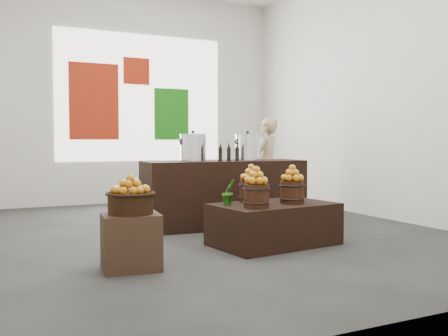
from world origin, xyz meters
name	(u,v)px	position (x,y,z in m)	size (l,w,h in m)	color
ground	(197,232)	(0.00, 0.00, 0.00)	(7.00, 7.00, 0.00)	#373734
back_wall	(126,97)	(0.00, 3.50, 2.00)	(6.00, 0.04, 4.00)	silver
back_opening	(142,98)	(0.30, 3.48, 2.00)	(3.20, 0.02, 2.40)	white
deco_red_left	(94,101)	(-0.60, 3.47, 1.90)	(0.90, 0.04, 1.40)	#A3220C
deco_green_right	(172,114)	(0.90, 3.47, 1.70)	(0.70, 0.04, 1.00)	#176F11
deco_red_upper	(136,71)	(0.20, 3.47, 2.50)	(0.50, 0.04, 0.50)	#A3220C
crate	(131,242)	(-1.25, -1.46, 0.25)	(0.51, 0.42, 0.51)	#442C1F
wicker_basket	(131,204)	(-1.25, -1.46, 0.60)	(0.41, 0.41, 0.18)	black
apples_in_basket	(130,184)	(-1.25, -1.46, 0.78)	(0.32, 0.32, 0.17)	#A91805
display_table	(274,224)	(0.49, -1.08, 0.23)	(1.35, 0.83, 0.47)	black
apple_bucket_front_left	(256,196)	(0.13, -1.31, 0.59)	(0.27, 0.27, 0.25)	#391C0F
apples_in_bucket_front_left	(256,175)	(0.13, -1.31, 0.81)	(0.20, 0.20, 0.18)	#A91805
apple_bucket_front_right	(292,192)	(0.68, -1.16, 0.59)	(0.27, 0.27, 0.25)	#391C0F
apples_in_bucket_front_right	(292,173)	(0.68, -1.16, 0.81)	(0.20, 0.20, 0.18)	#A91805
apple_bucket_rear	(251,191)	(0.32, -0.85, 0.59)	(0.27, 0.27, 0.25)	#391C0F
apples_in_bucket_rear	(251,173)	(0.32, -0.85, 0.81)	(0.20, 0.20, 0.18)	#A91805
herb_garnish_right	(292,189)	(0.87, -0.87, 0.60)	(0.24, 0.21, 0.27)	#226B16
herb_garnish_left	(229,192)	(-0.02, -0.97, 0.61)	(0.16, 0.13, 0.29)	#226B16
counter	(224,194)	(0.52, 0.27, 0.45)	(2.21, 0.70, 0.90)	black
stock_pot_left	(193,148)	(0.07, 0.29, 1.07)	(0.34, 0.34, 0.34)	silver
stock_pot_center	(248,148)	(0.87, 0.25, 1.07)	(0.34, 0.34, 0.34)	silver
oil_cruets	(231,152)	(0.51, 0.05, 1.03)	(0.24, 0.06, 0.25)	black
shopper	(266,164)	(1.89, 1.48, 0.78)	(0.57, 0.38, 1.57)	tan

